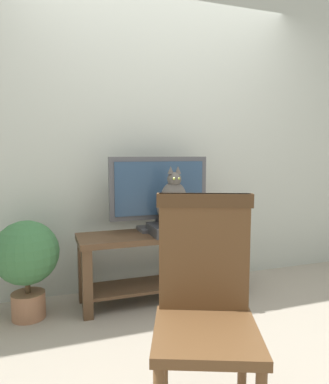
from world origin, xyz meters
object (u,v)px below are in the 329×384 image
tv_stand (162,253)px  tv (159,191)px  wooden_chair (205,300)px  potted_plant (27,258)px  media_box (172,229)px  cat (173,203)px  book_stack (224,224)px

tv_stand → tv: size_ratio=1.63×
wooden_chair → tv_stand: bearing=78.7°
tv → potted_plant: bearing=-174.9°
media_box → cat: 0.21m
cat → potted_plant: (-1.06, 0.10, -0.36)m
tv → potted_plant: 1.10m
tv → book_stack: bearing=-13.7°
cat → book_stack: (0.48, 0.06, -0.21)m
potted_plant → tv_stand: bearing=0.3°
book_stack → tv_stand: bearing=175.2°
book_stack → media_box: bearing=-174.7°
media_box → book_stack: bearing=5.3°
tv_stand → media_box: 0.24m
cat → wooden_chair: (-0.31, -1.23, -0.23)m
cat → book_stack: bearing=7.0°
tv → cat: size_ratio=1.80×
tv → cat: bearing=-75.3°
tv_stand → media_box: bearing=-61.3°
media_box → potted_plant: (-1.06, 0.08, -0.15)m
wooden_chair → book_stack: bearing=58.4°
tv_stand → wooden_chair: wooden_chair is taller
wooden_chair → book_stack: (0.79, 1.29, 0.02)m
wooden_chair → potted_plant: (-0.75, 1.33, -0.13)m
tv → potted_plant: (-1.01, -0.09, -0.43)m
wooden_chair → potted_plant: 1.53m
tv → book_stack: size_ratio=4.05×
potted_plant → cat: bearing=-5.2°
tv_stand → cat: bearing=-64.3°
tv → wooden_chair: tv is taller
tv → media_box: size_ratio=2.39×
wooden_chair → potted_plant: size_ratio=1.42×
cat → potted_plant: size_ratio=0.64×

